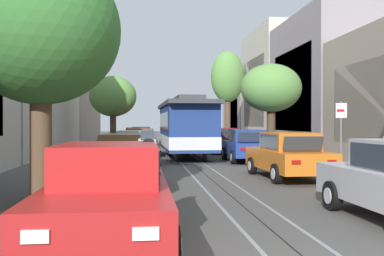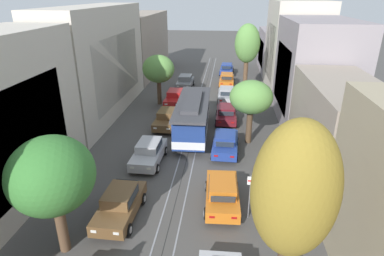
% 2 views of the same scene
% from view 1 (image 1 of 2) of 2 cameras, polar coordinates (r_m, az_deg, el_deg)
% --- Properties ---
extents(ground_plane, '(160.00, 160.00, 0.00)m').
position_cam_1_polar(ground_plane, '(26.11, -1.18, -3.55)').
color(ground_plane, '#4C4947').
extents(trolley_track_rails, '(1.14, 61.05, 0.01)m').
position_cam_1_polar(trolley_track_rails, '(29.40, -1.74, -3.07)').
color(trolley_track_rails, gray).
rests_on(trolley_track_rails, ground).
extents(building_facade_left, '(4.39, 52.75, 10.16)m').
position_cam_1_polar(building_facade_left, '(29.55, -20.98, 6.01)').
color(building_facade_left, beige).
rests_on(building_facade_left, ground).
extents(building_facade_right, '(5.92, 52.75, 10.43)m').
position_cam_1_polar(building_facade_right, '(32.42, 16.69, 4.79)').
color(building_facade_right, tan).
rests_on(building_facade_right, ground).
extents(parked_car_red_near_left, '(2.02, 4.37, 1.58)m').
position_cam_1_polar(parked_car_red_near_left, '(6.93, -10.78, -8.51)').
color(parked_car_red_near_left, red).
rests_on(parked_car_red_near_left, ground).
extents(parked_car_brown_second_left, '(2.07, 4.39, 1.58)m').
position_cam_1_polar(parked_car_brown_second_left, '(13.19, -8.31, -4.16)').
color(parked_car_brown_second_left, brown).
rests_on(parked_car_brown_second_left, ground).
extents(parked_car_silver_mid_left, '(2.07, 4.39, 1.58)m').
position_cam_1_polar(parked_car_silver_mid_left, '(19.31, -7.21, -2.65)').
color(parked_car_silver_mid_left, '#B7B7BC').
rests_on(parked_car_silver_mid_left, ground).
extents(parked_car_brown_fourth_left, '(2.11, 4.41, 1.58)m').
position_cam_1_polar(parked_car_brown_fourth_left, '(25.96, -6.70, -1.81)').
color(parked_car_brown_fourth_left, brown).
rests_on(parked_car_brown_fourth_left, ground).
extents(parked_car_red_fifth_left, '(2.02, 4.37, 1.58)m').
position_cam_1_polar(parked_car_red_fifth_left, '(32.29, -7.10, -1.33)').
color(parked_car_red_fifth_left, red).
rests_on(parked_car_red_fifth_left, ground).
extents(parked_car_grey_sixth_left, '(2.04, 4.38, 1.58)m').
position_cam_1_polar(parked_car_grey_sixth_left, '(39.08, -6.56, -0.99)').
color(parked_car_grey_sixth_left, slate).
rests_on(parked_car_grey_sixth_left, ground).
extents(parked_car_orange_second_right, '(2.13, 4.42, 1.58)m').
position_cam_1_polar(parked_car_orange_second_right, '(15.61, 12.27, -3.43)').
color(parked_car_orange_second_right, orange).
rests_on(parked_car_orange_second_right, ground).
extents(parked_car_blue_mid_right, '(2.09, 4.40, 1.58)m').
position_cam_1_polar(parked_car_blue_mid_right, '(22.02, 7.01, -2.24)').
color(parked_car_blue_mid_right, '#233D93').
rests_on(parked_car_blue_mid_right, ground).
extents(parked_car_maroon_fourth_right, '(2.02, 4.37, 1.58)m').
position_cam_1_polar(parked_car_maroon_fourth_right, '(28.28, 4.07, -1.61)').
color(parked_car_maroon_fourth_right, maroon).
rests_on(parked_car_maroon_fourth_right, ground).
extents(parked_car_silver_fifth_right, '(2.00, 4.36, 1.58)m').
position_cam_1_polar(parked_car_silver_fifth_right, '(34.32, 2.18, -1.21)').
color(parked_car_silver_fifth_right, '#B7B7BC').
rests_on(parked_car_silver_fifth_right, ground).
extents(parked_car_orange_sixth_right, '(2.06, 4.39, 1.58)m').
position_cam_1_polar(parked_car_orange_sixth_right, '(41.04, 0.76, -0.91)').
color(parked_car_orange_sixth_right, orange).
rests_on(parked_car_orange_sixth_right, ground).
extents(parked_car_blue_far_right, '(2.12, 4.41, 1.58)m').
position_cam_1_polar(parked_car_blue_far_right, '(47.22, -0.24, -0.71)').
color(parked_car_blue_far_right, '#233D93').
rests_on(parked_car_blue_far_right, ground).
extents(street_tree_kerb_left_near, '(3.65, 3.81, 5.77)m').
position_cam_1_polar(street_tree_kerb_left_near, '(10.94, -18.90, 11.69)').
color(street_tree_kerb_left_near, brown).
rests_on(street_tree_kerb_left_near, ground).
extents(street_tree_kerb_left_second, '(3.37, 2.72, 5.30)m').
position_cam_1_polar(street_tree_kerb_left_second, '(32.48, -10.12, 3.95)').
color(street_tree_kerb_left_second, '#4C3826').
rests_on(street_tree_kerb_left_second, ground).
extents(street_tree_kerb_right_second, '(3.32, 2.90, 5.12)m').
position_cam_1_polar(street_tree_kerb_right_second, '(24.48, 10.13, 4.97)').
color(street_tree_kerb_right_second, '#4C3826').
rests_on(street_tree_kerb_right_second, ground).
extents(street_tree_kerb_right_mid, '(2.85, 2.72, 8.07)m').
position_cam_1_polar(street_tree_kerb_right_mid, '(38.26, 4.60, 6.41)').
color(street_tree_kerb_right_mid, brown).
rests_on(street_tree_kerb_right_mid, ground).
extents(cable_car_trolley, '(2.76, 9.17, 3.28)m').
position_cam_1_polar(cable_car_trolley, '(24.11, -0.79, 0.06)').
color(cable_car_trolley, navy).
rests_on(cable_car_trolley, ground).
extents(motorcycle_with_rider, '(0.52, 1.87, 1.77)m').
position_cam_1_polar(motorcycle_with_rider, '(7.93, -5.64, -6.43)').
color(motorcycle_with_rider, black).
rests_on(motorcycle_with_rider, ground).
extents(street_sign_post, '(0.36, 0.08, 2.61)m').
position_cam_1_polar(street_sign_post, '(15.17, 18.61, -0.43)').
color(street_sign_post, slate).
rests_on(street_sign_post, ground).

